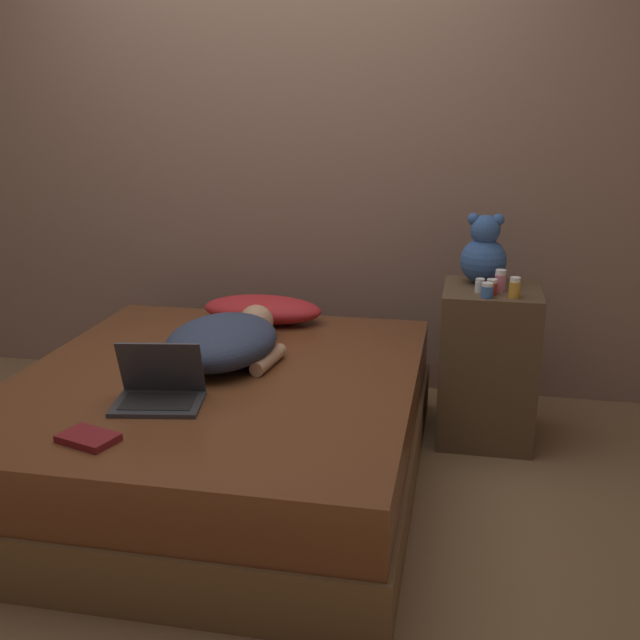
# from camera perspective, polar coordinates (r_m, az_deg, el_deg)

# --- Properties ---
(ground_plane) EXTENTS (12.00, 12.00, 0.00)m
(ground_plane) POSITION_cam_1_polar(r_m,az_deg,el_deg) (3.21, -7.54, -11.73)
(ground_plane) COLOR brown
(wall_back) EXTENTS (8.00, 0.06, 2.60)m
(wall_back) POSITION_cam_1_polar(r_m,az_deg,el_deg) (3.97, -2.71, 13.51)
(wall_back) COLOR #846656
(wall_back) RESTS_ON ground_plane
(bed) EXTENTS (1.61, 1.82, 0.46)m
(bed) POSITION_cam_1_polar(r_m,az_deg,el_deg) (3.11, -7.70, -8.07)
(bed) COLOR brown
(bed) RESTS_ON ground_plane
(nightstand) EXTENTS (0.42, 0.44, 0.71)m
(nightstand) POSITION_cam_1_polar(r_m,az_deg,el_deg) (3.48, 12.63, -3.29)
(nightstand) COLOR brown
(nightstand) RESTS_ON ground_plane
(pillow) EXTENTS (0.58, 0.29, 0.13)m
(pillow) POSITION_cam_1_polar(r_m,az_deg,el_deg) (3.66, -4.40, 0.81)
(pillow) COLOR red
(pillow) RESTS_ON bed
(person_lying) EXTENTS (0.50, 0.74, 0.19)m
(person_lying) POSITION_cam_1_polar(r_m,az_deg,el_deg) (3.13, -7.22, -1.54)
(person_lying) COLOR #2D3851
(person_lying) RESTS_ON bed
(laptop) EXTENTS (0.35, 0.28, 0.23)m
(laptop) POSITION_cam_1_polar(r_m,az_deg,el_deg) (2.77, -12.15, -5.21)
(laptop) COLOR #333338
(laptop) RESTS_ON bed
(teddy_bear) EXTENTS (0.21, 0.21, 0.32)m
(teddy_bear) POSITION_cam_1_polar(r_m,az_deg,el_deg) (3.44, 12.37, 5.00)
(teddy_bear) COLOR #335693
(teddy_bear) RESTS_ON nightstand
(bottle_blue) EXTENTS (0.05, 0.05, 0.06)m
(bottle_blue) POSITION_cam_1_polar(r_m,az_deg,el_deg) (3.22, 12.63, 2.22)
(bottle_blue) COLOR #3866B2
(bottle_blue) RESTS_ON nightstand
(bottle_pink) EXTENTS (0.05, 0.05, 0.09)m
(bottle_pink) POSITION_cam_1_polar(r_m,az_deg,el_deg) (3.33, 13.58, 2.92)
(bottle_pink) COLOR pink
(bottle_pink) RESTS_ON nightstand
(bottle_amber) EXTENTS (0.05, 0.05, 0.09)m
(bottle_amber) POSITION_cam_1_polar(r_m,az_deg,el_deg) (3.24, 14.62, 2.40)
(bottle_amber) COLOR gold
(bottle_amber) RESTS_ON nightstand
(bottle_red) EXTENTS (0.05, 0.05, 0.07)m
(bottle_red) POSITION_cam_1_polar(r_m,az_deg,el_deg) (3.27, 12.96, 2.48)
(bottle_red) COLOR #B72D2D
(bottle_red) RESTS_ON nightstand
(bottle_clear) EXTENTS (0.04, 0.04, 0.06)m
(bottle_clear) POSITION_cam_1_polar(r_m,az_deg,el_deg) (3.29, 12.09, 2.58)
(bottle_clear) COLOR silver
(bottle_clear) RESTS_ON nightstand
(book) EXTENTS (0.21, 0.17, 0.02)m
(book) POSITION_cam_1_polar(r_m,az_deg,el_deg) (2.55, -17.24, -8.58)
(book) COLOR maroon
(book) RESTS_ON bed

